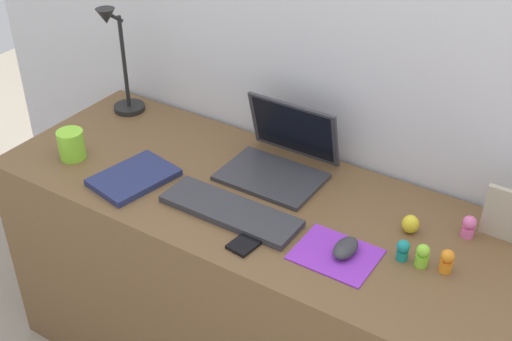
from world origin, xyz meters
name	(u,v)px	position (x,y,z in m)	size (l,w,h in m)	color
back_wall	(315,141)	(0.00, 0.35, 0.76)	(2.84, 0.05, 1.51)	silver
desk	(258,291)	(0.00, 0.00, 0.37)	(1.64, 0.61, 0.74)	brown
laptop	(281,155)	(-0.02, 0.16, 0.79)	(0.30, 0.27, 0.21)	#333338
keyboard	(230,211)	(-0.02, -0.11, 0.75)	(0.41, 0.13, 0.02)	#333338
mousepad	(336,254)	(0.31, -0.11, 0.74)	(0.21, 0.17, 0.00)	purple
mouse	(346,248)	(0.33, -0.09, 0.76)	(0.06, 0.10, 0.03)	#333338
cell_phone	(250,240)	(0.09, -0.18, 0.74)	(0.06, 0.13, 0.01)	black
desk_lamp	(119,64)	(-0.68, 0.18, 0.93)	(0.11, 0.14, 0.39)	black
notebook_pad	(134,177)	(-0.36, -0.13, 0.75)	(0.17, 0.24, 0.02)	navy
picture_frame	(507,215)	(0.65, 0.20, 0.81)	(0.12, 0.02, 0.15)	#B2A58C
coffee_mug	(71,145)	(-0.61, -0.13, 0.79)	(0.08, 0.08, 0.09)	#8CDB33
toy_figurine_lime	(422,255)	(0.51, -0.03, 0.77)	(0.04, 0.04, 0.06)	#8CDB33
toy_figurine_teal	(403,250)	(0.46, -0.03, 0.77)	(0.03, 0.03, 0.06)	teal
toy_figurine_orange	(447,261)	(0.57, -0.01, 0.77)	(0.04, 0.04, 0.06)	orange
toy_figurine_pink	(469,226)	(0.57, 0.15, 0.77)	(0.04, 0.04, 0.06)	pink
toy_figurine_yellow	(410,224)	(0.43, 0.09, 0.77)	(0.05, 0.05, 0.05)	yellow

